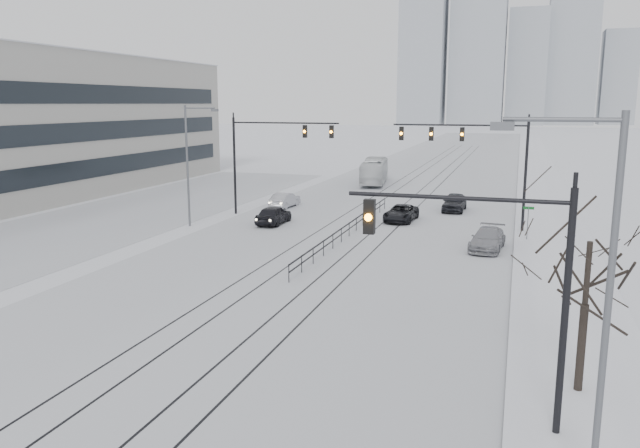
{
  "coord_description": "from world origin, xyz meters",
  "views": [
    {
      "loc": [
        10.98,
        -11.13,
        9.13
      ],
      "look_at": [
        1.68,
        18.03,
        3.2
      ],
      "focal_mm": 35.0,
      "sensor_mm": 36.0,
      "label": 1
    }
  ],
  "objects_px": {
    "sedan_nb_far": "(454,202)",
    "sedan_sb_outer": "(285,200)",
    "box_truck": "(374,171)",
    "sedan_nb_right": "(487,239)",
    "bare_tree": "(589,258)",
    "traffic_mast_near": "(504,274)",
    "sedan_nb_front": "(401,213)",
    "sedan_sb_inner": "(274,215)"
  },
  "relations": [
    {
      "from": "sedan_nb_right",
      "to": "box_truck",
      "type": "height_order",
      "value": "box_truck"
    },
    {
      "from": "traffic_mast_near",
      "to": "sedan_nb_front",
      "type": "height_order",
      "value": "traffic_mast_near"
    },
    {
      "from": "sedan_nb_far",
      "to": "sedan_sb_outer",
      "type": "bearing_deg",
      "value": -168.44
    },
    {
      "from": "traffic_mast_near",
      "to": "sedan_sb_outer",
      "type": "relative_size",
      "value": 1.75
    },
    {
      "from": "sedan_nb_right",
      "to": "sedan_sb_outer",
      "type": "bearing_deg",
      "value": 152.99
    },
    {
      "from": "sedan_nb_front",
      "to": "sedan_nb_right",
      "type": "height_order",
      "value": "sedan_nb_right"
    },
    {
      "from": "sedan_sb_inner",
      "to": "sedan_nb_far",
      "type": "relative_size",
      "value": 0.95
    },
    {
      "from": "sedan_nb_front",
      "to": "box_truck",
      "type": "distance_m",
      "value": 23.19
    },
    {
      "from": "bare_tree",
      "to": "traffic_mast_near",
      "type": "bearing_deg",
      "value": -128.76
    },
    {
      "from": "bare_tree",
      "to": "sedan_nb_right",
      "type": "height_order",
      "value": "bare_tree"
    },
    {
      "from": "sedan_sb_outer",
      "to": "sedan_nb_front",
      "type": "relative_size",
      "value": 0.88
    },
    {
      "from": "bare_tree",
      "to": "sedan_sb_inner",
      "type": "height_order",
      "value": "bare_tree"
    },
    {
      "from": "bare_tree",
      "to": "sedan_nb_front",
      "type": "relative_size",
      "value": 1.34
    },
    {
      "from": "traffic_mast_near",
      "to": "sedan_sb_outer",
      "type": "distance_m",
      "value": 39.57
    },
    {
      "from": "sedan_sb_outer",
      "to": "sedan_nb_front",
      "type": "distance_m",
      "value": 11.6
    },
    {
      "from": "traffic_mast_near",
      "to": "box_truck",
      "type": "relative_size",
      "value": 0.68
    },
    {
      "from": "sedan_sb_inner",
      "to": "sedan_nb_front",
      "type": "bearing_deg",
      "value": -155.44
    },
    {
      "from": "sedan_sb_inner",
      "to": "sedan_sb_outer",
      "type": "relative_size",
      "value": 1.06
    },
    {
      "from": "sedan_sb_outer",
      "to": "sedan_nb_right",
      "type": "relative_size",
      "value": 0.86
    },
    {
      "from": "sedan_nb_far",
      "to": "sedan_nb_front",
      "type": "bearing_deg",
      "value": -118.8
    },
    {
      "from": "box_truck",
      "to": "sedan_sb_outer",
      "type": "bearing_deg",
      "value": 70.16
    },
    {
      "from": "sedan_nb_front",
      "to": "sedan_nb_right",
      "type": "distance_m",
      "value": 10.63
    },
    {
      "from": "sedan_sb_inner",
      "to": "box_truck",
      "type": "bearing_deg",
      "value": -94.4
    },
    {
      "from": "traffic_mast_near",
      "to": "box_truck",
      "type": "bearing_deg",
      "value": 106.41
    },
    {
      "from": "sedan_nb_far",
      "to": "bare_tree",
      "type": "bearing_deg",
      "value": -76.5
    },
    {
      "from": "sedan_nb_far",
      "to": "box_truck",
      "type": "xyz_separation_m",
      "value": [
        -10.7,
        15.97,
        0.68
      ]
    },
    {
      "from": "box_truck",
      "to": "sedan_nb_right",
      "type": "bearing_deg",
      "value": 107.25
    },
    {
      "from": "box_truck",
      "to": "sedan_nb_far",
      "type": "bearing_deg",
      "value": 115.83
    },
    {
      "from": "traffic_mast_near",
      "to": "sedan_nb_far",
      "type": "relative_size",
      "value": 1.57
    },
    {
      "from": "bare_tree",
      "to": "box_truck",
      "type": "xyz_separation_m",
      "value": [
        -17.97,
        49.83,
        -3.05
      ]
    },
    {
      "from": "sedan_nb_right",
      "to": "sedan_nb_far",
      "type": "bearing_deg",
      "value": 109.19
    },
    {
      "from": "box_truck",
      "to": "bare_tree",
      "type": "bearing_deg",
      "value": 101.85
    },
    {
      "from": "bare_tree",
      "to": "sedan_nb_far",
      "type": "height_order",
      "value": "bare_tree"
    },
    {
      "from": "sedan_sb_outer",
      "to": "sedan_nb_far",
      "type": "bearing_deg",
      "value": -166.49
    },
    {
      "from": "bare_tree",
      "to": "sedan_nb_right",
      "type": "distance_m",
      "value": 20.5
    },
    {
      "from": "sedan_sb_inner",
      "to": "sedan_sb_outer",
      "type": "xyz_separation_m",
      "value": [
        -1.98,
        7.63,
        -0.07
      ]
    },
    {
      "from": "sedan_sb_inner",
      "to": "box_truck",
      "type": "distance_m",
      "value": 26.31
    },
    {
      "from": "sedan_sb_outer",
      "to": "sedan_nb_far",
      "type": "height_order",
      "value": "sedan_nb_far"
    },
    {
      "from": "sedan_nb_right",
      "to": "sedan_nb_far",
      "type": "distance_m",
      "value": 14.5
    },
    {
      "from": "sedan_sb_outer",
      "to": "box_truck",
      "type": "xyz_separation_m",
      "value": [
        3.9,
        18.6,
        0.78
      ]
    },
    {
      "from": "traffic_mast_near",
      "to": "sedan_nb_far",
      "type": "distance_m",
      "value": 37.37
    },
    {
      "from": "sedan_sb_outer",
      "to": "sedan_nb_far",
      "type": "relative_size",
      "value": 0.89
    }
  ]
}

